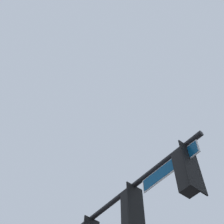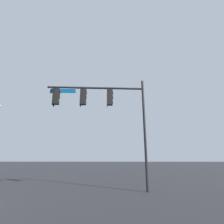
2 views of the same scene
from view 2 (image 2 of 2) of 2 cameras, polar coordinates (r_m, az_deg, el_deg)
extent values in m
cylinder|color=black|center=(11.66, 10.66, -6.40)|extent=(0.16, 0.16, 7.25)
cylinder|color=black|center=(12.21, -5.32, 7.80)|extent=(6.52, 0.80, 0.14)
cube|color=black|center=(11.95, -1.59, 4.81)|extent=(0.08, 0.52, 1.30)
cube|color=black|center=(11.95, -0.68, 4.79)|extent=(0.39, 0.36, 1.10)
cylinder|color=black|center=(12.18, -0.67, 7.49)|extent=(0.04, 0.04, 0.12)
cylinder|color=#340503|center=(12.08, 0.28, 6.25)|extent=(0.05, 0.22, 0.22)
cylinder|color=#392D05|center=(11.96, 0.28, 4.78)|extent=(0.05, 0.22, 0.22)
cylinder|color=green|center=(11.85, 0.28, 3.28)|extent=(0.05, 0.22, 0.22)
cube|color=black|center=(12.05, -10.20, 4.87)|extent=(0.08, 0.52, 1.30)
cube|color=black|center=(12.03, -9.30, 4.87)|extent=(0.39, 0.36, 1.10)
cylinder|color=black|center=(12.25, -9.18, 7.55)|extent=(0.04, 0.04, 0.12)
cylinder|color=#340503|center=(12.12, -8.29, 6.33)|extent=(0.05, 0.22, 0.22)
cylinder|color=#392D05|center=(12.01, -8.35, 4.87)|extent=(0.05, 0.22, 0.22)
cylinder|color=green|center=(11.90, -8.41, 3.38)|extent=(0.05, 0.22, 0.22)
cube|color=black|center=(12.42, -18.48, 4.83)|extent=(0.08, 0.52, 1.30)
cube|color=black|center=(12.37, -17.63, 4.84)|extent=(0.39, 0.36, 1.10)
cylinder|color=black|center=(12.59, -17.41, 7.45)|extent=(0.04, 0.04, 0.12)
cylinder|color=#340503|center=(12.43, -16.62, 6.28)|extent=(0.05, 0.22, 0.22)
cylinder|color=#392D05|center=(12.32, -16.73, 4.85)|extent=(0.05, 0.22, 0.22)
cylinder|color=green|center=(12.21, -16.85, 3.40)|extent=(0.05, 0.22, 0.22)
cube|color=#0A4C7F|center=(12.41, -15.67, 6.63)|extent=(1.71, 0.22, 0.32)
cube|color=white|center=(12.41, -15.67, 6.63)|extent=(1.77, 0.21, 0.38)
camera|label=1|loc=(16.75, -25.05, -15.73)|focal=50.00mm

